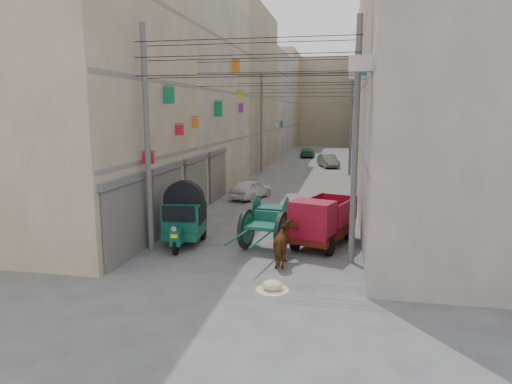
% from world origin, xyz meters
% --- Properties ---
extents(ground, '(140.00, 140.00, 0.00)m').
position_xyz_m(ground, '(0.00, 0.00, 0.00)').
color(ground, '#4A4A4D').
rests_on(ground, ground).
extents(building_row_left, '(8.00, 62.00, 14.00)m').
position_xyz_m(building_row_left, '(-8.00, 34.13, 6.46)').
color(building_row_left, '#BFAB91').
rests_on(building_row_left, ground).
extents(building_row_right, '(8.00, 62.00, 14.00)m').
position_xyz_m(building_row_right, '(8.00, 34.13, 6.46)').
color(building_row_right, '#A6A09B').
rests_on(building_row_right, ground).
extents(end_cap_building, '(22.00, 10.00, 13.00)m').
position_xyz_m(end_cap_building, '(0.00, 66.00, 6.50)').
color(end_cap_building, gray).
rests_on(end_cap_building, ground).
extents(shutters_left, '(0.18, 14.40, 2.88)m').
position_xyz_m(shutters_left, '(-3.92, 10.38, 1.49)').
color(shutters_left, '#46464B').
rests_on(shutters_left, ground).
extents(signboards, '(8.22, 40.52, 5.67)m').
position_xyz_m(signboards, '(-0.01, 21.66, 3.43)').
color(signboards, red).
rests_on(signboards, ground).
extents(ac_units, '(0.70, 6.55, 3.35)m').
position_xyz_m(ac_units, '(3.65, 7.67, 7.43)').
color(ac_units, beige).
rests_on(ac_units, ground).
extents(utility_poles, '(7.40, 22.20, 8.00)m').
position_xyz_m(utility_poles, '(0.00, 17.00, 4.00)').
color(utility_poles, '#5B5B5D').
rests_on(utility_poles, ground).
extents(overhead_cables, '(7.40, 22.52, 1.12)m').
position_xyz_m(overhead_cables, '(0.00, 14.40, 6.77)').
color(overhead_cables, black).
rests_on(overhead_cables, ground).
extents(auto_rickshaw, '(1.73, 2.74, 1.88)m').
position_xyz_m(auto_rickshaw, '(-2.65, 6.97, 1.11)').
color(auto_rickshaw, black).
rests_on(auto_rickshaw, ground).
extents(tonga_cart, '(1.74, 3.42, 1.48)m').
position_xyz_m(tonga_cart, '(0.45, 6.82, 0.77)').
color(tonga_cart, black).
rests_on(tonga_cart, ground).
extents(mini_truck, '(2.46, 3.68, 1.90)m').
position_xyz_m(mini_truck, '(2.46, 7.48, 0.91)').
color(mini_truck, black).
rests_on(mini_truck, ground).
extents(second_cart, '(1.55, 1.40, 1.27)m').
position_xyz_m(second_cart, '(0.07, 10.80, 0.68)').
color(second_cart, '#12503D').
rests_on(second_cart, ground).
extents(feed_sack, '(0.60, 0.48, 0.30)m').
position_xyz_m(feed_sack, '(1.39, 3.06, 0.15)').
color(feed_sack, beige).
rests_on(feed_sack, ground).
extents(horse, '(0.90, 1.74, 1.42)m').
position_xyz_m(horse, '(1.45, 5.33, 0.71)').
color(horse, '#5C2716').
rests_on(horse, ground).
extents(distant_car_white, '(2.26, 3.52, 1.11)m').
position_xyz_m(distant_car_white, '(-2.10, 16.62, 0.56)').
color(distant_car_white, white).
rests_on(distant_car_white, ground).
extents(distant_car_grey, '(2.29, 3.79, 1.18)m').
position_xyz_m(distant_car_grey, '(1.70, 33.04, 0.59)').
color(distant_car_grey, '#5A5F5D').
rests_on(distant_car_grey, ground).
extents(distant_car_green, '(1.67, 3.75, 1.07)m').
position_xyz_m(distant_car_green, '(-0.97, 42.04, 0.53)').
color(distant_car_green, '#21613A').
rests_on(distant_car_green, ground).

